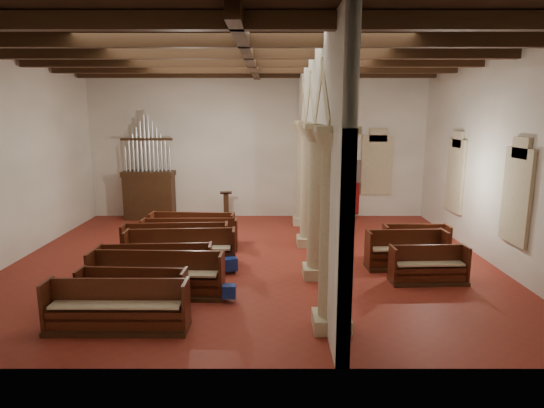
{
  "coord_description": "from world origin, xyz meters",
  "views": [
    {
      "loc": [
        0.59,
        -13.08,
        4.27
      ],
      "look_at": [
        0.59,
        0.5,
        1.6
      ],
      "focal_mm": 30.0,
      "sensor_mm": 36.0,
      "label": 1
    }
  ],
  "objects": [
    {
      "name": "aisle_pew_0",
      "position": [
        4.63,
        -1.93,
        0.33
      ],
      "size": [
        1.99,
        0.73,
        0.97
      ],
      "rotation": [
        0.0,
        0.0,
        0.04
      ],
      "color": "#362311",
      "rests_on": "floor"
    },
    {
      "name": "nave_pew_7",
      "position": [
        -2.09,
        1.78,
        0.34
      ],
      "size": [
        2.86,
        0.87,
        1.03
      ],
      "rotation": [
        0.0,
        0.0,
        -0.07
      ],
      "color": "#362311",
      "rests_on": "floor"
    },
    {
      "name": "wall_right",
      "position": [
        7.0,
        0.0,
        3.0
      ],
      "size": [
        0.02,
        12.0,
        6.0
      ],
      "primitive_type": "cube",
      "color": "white",
      "rests_on": "floor"
    },
    {
      "name": "nave_pew_1",
      "position": [
        -2.48,
        -3.63,
        0.31
      ],
      "size": [
        2.41,
        0.75,
        0.95
      ],
      "rotation": [
        0.0,
        0.0,
        -0.05
      ],
      "color": "#362311",
      "rests_on": "floor"
    },
    {
      "name": "processional_banner",
      "position": [
        3.96,
        5.49,
        0.83
      ],
      "size": [
        0.6,
        0.77,
        2.66
      ],
      "rotation": [
        0.0,
        0.0,
        -0.21
      ],
      "color": "#362311",
      "rests_on": "floor"
    },
    {
      "name": "window_back",
      "position": [
        5.0,
        5.98,
        2.2
      ],
      "size": [
        1.0,
        0.03,
        2.2
      ],
      "primitive_type": "cube",
      "color": "#31705A",
      "rests_on": "wall_back"
    },
    {
      "name": "aisle_pew_2",
      "position": [
        4.91,
        0.05,
        0.35
      ],
      "size": [
        1.92,
        0.7,
        1.04
      ],
      "rotation": [
        0.0,
        0.0,
        -0.0
      ],
      "color": "#362311",
      "rests_on": "floor"
    },
    {
      "name": "hymnal_box_c",
      "position": [
        -0.54,
        -1.24,
        0.27
      ],
      "size": [
        0.43,
        0.39,
        0.35
      ],
      "primitive_type": "cube",
      "rotation": [
        0.0,
        0.0,
        0.37
      ],
      "color": "navy",
      "rests_on": "floor"
    },
    {
      "name": "wall_back",
      "position": [
        0.0,
        6.0,
        3.0
      ],
      "size": [
        14.0,
        0.02,
        6.0
      ],
      "primitive_type": "cube",
      "color": "white",
      "rests_on": "floor"
    },
    {
      "name": "window_right_a",
      "position": [
        6.98,
        -1.5,
        2.2
      ],
      "size": [
        0.03,
        1.0,
        2.2
      ],
      "primitive_type": "cube",
      "color": "#31705A",
      "rests_on": "wall_right"
    },
    {
      "name": "wall_left",
      "position": [
        -7.0,
        0.0,
        3.0
      ],
      "size": [
        0.02,
        12.0,
        6.0
      ],
      "primitive_type": "cube",
      "color": "white",
      "rests_on": "floor"
    },
    {
      "name": "tube_heater_a",
      "position": [
        -2.99,
        -4.09,
        0.16
      ],
      "size": [
        0.96,
        0.39,
        0.1
      ],
      "primitive_type": "cylinder",
      "rotation": [
        0.0,
        1.57,
        -0.31
      ],
      "color": "silver",
      "rests_on": "floor"
    },
    {
      "name": "tube_heater_b",
      "position": [
        -2.4,
        -4.21,
        0.16
      ],
      "size": [
        0.86,
        0.43,
        0.09
      ],
      "primitive_type": "cylinder",
      "rotation": [
        0.0,
        1.57,
        0.4
      ],
      "color": "white",
      "rests_on": "floor"
    },
    {
      "name": "ceiling_beams",
      "position": [
        0.0,
        0.0,
        5.82
      ],
      "size": [
        13.8,
        11.8,
        0.3
      ],
      "primitive_type": null,
      "color": "#362311",
      "rests_on": "wall_back"
    },
    {
      "name": "wall_front",
      "position": [
        0.0,
        -6.0,
        3.0
      ],
      "size": [
        14.0,
        0.02,
        6.0
      ],
      "primitive_type": "cube",
      "color": "white",
      "rests_on": "floor"
    },
    {
      "name": "nave_pew_3",
      "position": [
        -2.42,
        -1.88,
        0.33
      ],
      "size": [
        2.95,
        0.84,
        0.99
      ],
      "rotation": [
        0.0,
        0.0,
        0.06
      ],
      "color": "#362311",
      "rests_on": "floor"
    },
    {
      "name": "hymnal_box_a",
      "position": [
        -1.4,
        -3.99,
        0.25
      ],
      "size": [
        0.32,
        0.27,
        0.3
      ],
      "primitive_type": "cube",
      "rotation": [
        0.0,
        0.0,
        -0.08
      ],
      "color": "navy",
      "rests_on": "floor"
    },
    {
      "name": "nave_pew_2",
      "position": [
        -2.16,
        -2.8,
        0.36
      ],
      "size": [
        3.22,
        0.85,
        1.08
      ],
      "rotation": [
        0.0,
        0.0,
        -0.04
      ],
      "color": "#362311",
      "rests_on": "floor"
    },
    {
      "name": "arcade",
      "position": [
        1.8,
        0.0,
        3.56
      ],
      "size": [
        0.9,
        11.9,
        6.0
      ],
      "color": "beige",
      "rests_on": "floor"
    },
    {
      "name": "dossal_curtain",
      "position": [
        3.5,
        5.92,
        1.17
      ],
      "size": [
        1.8,
        0.07,
        2.17
      ],
      "color": "maroon",
      "rests_on": "floor"
    },
    {
      "name": "nave_pew_4",
      "position": [
        -1.96,
        -0.88,
        0.37
      ],
      "size": [
        3.09,
        0.95,
        1.13
      ],
      "rotation": [
        0.0,
        0.0,
        0.07
      ],
      "color": "#362311",
      "rests_on": "floor"
    },
    {
      "name": "hymnal_box_b",
      "position": [
        -0.4,
        -3.14,
        0.25
      ],
      "size": [
        0.31,
        0.25,
        0.31
      ],
      "primitive_type": "cube",
      "rotation": [
        0.0,
        0.0,
        0.0
      ],
      "color": "navy",
      "rests_on": "floor"
    },
    {
      "name": "nave_pew_5",
      "position": [
        -2.27,
        -0.08,
        0.37
      ],
      "size": [
        3.13,
        0.93,
        1.11
      ],
      "rotation": [
        0.0,
        0.0,
        0.06
      ],
      "color": "#362311",
      "rests_on": "floor"
    },
    {
      "name": "floor",
      "position": [
        0.0,
        0.0,
        0.0
      ],
      "size": [
        14.0,
        14.0,
        0.0
      ],
      "primitive_type": "plane",
      "color": "maroon",
      "rests_on": "ground"
    },
    {
      "name": "nave_pew_6",
      "position": [
        -2.05,
        1.03,
        0.33
      ],
      "size": [
        3.06,
        0.73,
        1.0
      ],
      "rotation": [
        0.0,
        0.0,
        0.02
      ],
      "color": "#362311",
      "rests_on": "floor"
    },
    {
      "name": "ceiling",
      "position": [
        0.0,
        0.0,
        6.0
      ],
      "size": [
        14.0,
        14.0,
        0.0
      ],
      "primitive_type": "plane",
      "rotation": [
        3.14,
        0.0,
        0.0
      ],
      "color": "black",
      "rests_on": "wall_back"
    },
    {
      "name": "aisle_pew_1",
      "position": [
        4.37,
        -0.79,
        0.36
      ],
      "size": [
        2.25,
        0.84,
        1.09
      ],
      "rotation": [
        0.0,
        0.0,
        0.05
      ],
      "color": "#362311",
      "rests_on": "floor"
    },
    {
      "name": "lectern",
      "position": [
        -1.32,
        5.49,
        0.5
      ],
      "size": [
        0.52,
        0.53,
        1.2
      ],
      "rotation": [
        0.0,
        0.0,
        0.1
      ],
      "color": "#3B2613",
      "rests_on": "floor"
    },
    {
      "name": "nave_pew_0",
      "position": [
        -2.51,
        -4.57,
        0.34
      ],
      "size": [
        2.85,
        0.7,
        1.04
      ],
      "rotation": [
        0.0,
        0.0,
        -0.0
      ],
      "color": "#362311",
      "rests_on": "floor"
    },
    {
      "name": "window_right_b",
      "position": [
        6.98,
        2.5,
        2.2
      ],
      "size": [
        0.03,
        1.0,
        2.2
      ],
      "primitive_type": "cube",
      "color": "#31705A",
      "rests_on": "wall_right"
    },
    {
      "name": "pipe_organ",
      "position": [
        -4.5,
        5.5,
        1.37
      ],
      "size": [
        2.1,
        0.85,
        4.4
      ],
      "color": "#362311",
      "rests_on": "floor"
    }
  ]
}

